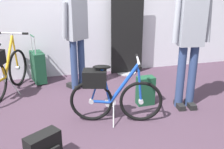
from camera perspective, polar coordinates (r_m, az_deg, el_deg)
ground_plane at (r=3.30m, az=1.60°, el=-11.00°), size 6.15×6.15×0.00m
floor_banner_stand at (r=4.87m, az=3.26°, el=7.94°), size 0.60×0.36×1.54m
folding_bike_foreground at (r=3.24m, az=-0.43°, el=-3.89°), size 1.12×0.54×0.81m
display_bike_left at (r=4.28m, az=-22.20°, el=1.09°), size 0.62×1.23×0.91m
visitor_near_wall at (r=3.58m, az=16.67°, el=8.77°), size 0.53×0.31×1.80m
visitor_browsing at (r=4.15m, az=-7.75°, el=9.57°), size 0.44×0.38×1.67m
rolling_suitcase at (r=4.68m, az=-15.64°, el=1.60°), size 0.26×0.39×0.83m
backpack_on_floor at (r=3.78m, az=7.18°, el=-3.49°), size 0.24×0.19×0.41m
handbag_on_floor at (r=2.72m, az=-14.51°, el=-15.25°), size 0.37×0.31×0.31m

